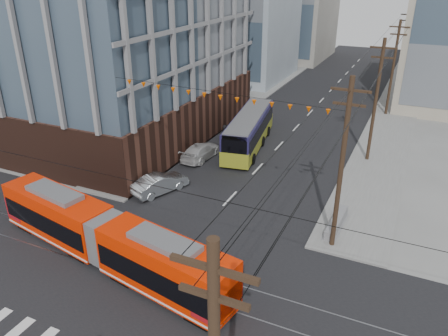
{
  "coord_description": "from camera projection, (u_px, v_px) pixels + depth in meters",
  "views": [
    {
      "loc": [
        12.02,
        -13.04,
        16.33
      ],
      "look_at": [
        0.92,
        10.91,
        4.09
      ],
      "focal_mm": 35.0,
      "sensor_mm": 36.0,
      "label": 1
    }
  ],
  "objects": [
    {
      "name": "ground",
      "position": [
        117.0,
        319.0,
        22.19
      ],
      "size": [
        160.0,
        160.0,
        0.0
      ],
      "primitive_type": "plane",
      "color": "slate"
    },
    {
      "name": "bg_bldg_nw_far",
      "position": [
        288.0,
        3.0,
        82.59
      ],
      "size": [
        16.0,
        18.0,
        20.0
      ],
      "primitive_type": "cube",
      "color": "gray",
      "rests_on": "ground"
    },
    {
      "name": "streetcar",
      "position": [
        107.0,
        239.0,
        25.75
      ],
      "size": [
        17.73,
        5.63,
        3.39
      ],
      "primitive_type": null,
      "rotation": [
        0.0,
        0.0,
        -0.18
      ],
      "color": "red",
      "rests_on": "ground"
    },
    {
      "name": "parked_car_grey",
      "position": [
        233.0,
        132.0,
        45.23
      ],
      "size": [
        4.02,
        5.53,
        1.4
      ],
      "primitive_type": "imported",
      "rotation": [
        0.0,
        0.0,
        3.52
      ],
      "color": "#47494F",
      "rests_on": "ground"
    },
    {
      "name": "parked_car_silver",
      "position": [
        160.0,
        183.0,
        34.39
      ],
      "size": [
        3.24,
        4.92,
        1.53
      ],
      "primitive_type": "imported",
      "rotation": [
        0.0,
        0.0,
        2.76
      ],
      "color": "#A2AAAF",
      "rests_on": "ground"
    },
    {
      "name": "parked_car_white",
      "position": [
        201.0,
        151.0,
        40.48
      ],
      "size": [
        2.26,
        5.08,
        1.45
      ],
      "primitive_type": "imported",
      "rotation": [
        0.0,
        0.0,
        3.1
      ],
      "color": "#B8B8B8",
      "rests_on": "ground"
    },
    {
      "name": "jersey_barrier",
      "position": [
        336.0,
        223.0,
        29.71
      ],
      "size": [
        1.11,
        4.1,
        0.81
      ],
      "primitive_type": "cube",
      "rotation": [
        0.0,
        0.0,
        -0.05
      ],
      "color": "#595A65",
      "rests_on": "ground"
    },
    {
      "name": "city_bus",
      "position": [
        249.0,
        130.0,
        42.72
      ],
      "size": [
        4.55,
        12.33,
        3.42
      ],
      "primitive_type": null,
      "rotation": [
        0.0,
        0.0,
        0.16
      ],
      "color": "#1F1A45",
      "rests_on": "ground"
    },
    {
      "name": "bg_bldg_nw_near",
      "position": [
        231.0,
        18.0,
        67.69
      ],
      "size": [
        18.0,
        16.0,
        18.0
      ],
      "primitive_type": "cube",
      "color": "#8C99A5",
      "rests_on": "ground"
    },
    {
      "name": "utility_pole_far",
      "position": [
        403.0,
        49.0,
        62.73
      ],
      "size": [
        0.3,
        0.3,
        11.0
      ],
      "primitive_type": "cylinder",
      "color": "black",
      "rests_on": "ground"
    }
  ]
}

